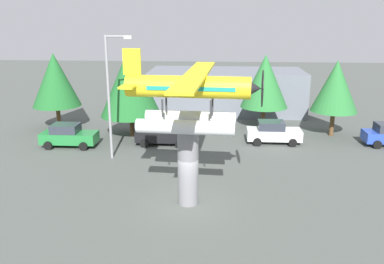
% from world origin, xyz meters
% --- Properties ---
extents(ground_plane, '(140.00, 140.00, 0.00)m').
position_xyz_m(ground_plane, '(0.00, 0.00, 0.00)').
color(ground_plane, '#4C514C').
extents(display_pedestal, '(1.10, 1.10, 4.14)m').
position_xyz_m(display_pedestal, '(0.00, 0.00, 2.07)').
color(display_pedestal, slate).
rests_on(display_pedestal, ground).
extents(floatplane_monument, '(6.96, 10.45, 4.00)m').
position_xyz_m(floatplane_monument, '(0.13, -0.01, 5.81)').
color(floatplane_monument, silver).
rests_on(floatplane_monument, display_pedestal).
extents(car_near_green, '(4.20, 2.02, 1.76)m').
position_xyz_m(car_near_green, '(-9.90, 9.16, 0.88)').
color(car_near_green, '#237A38').
rests_on(car_near_green, ground).
extents(car_mid_black, '(4.20, 2.02, 1.76)m').
position_xyz_m(car_mid_black, '(-2.81, 10.18, 0.88)').
color(car_mid_black, black).
rests_on(car_mid_black, ground).
extents(car_far_white, '(4.20, 2.02, 1.76)m').
position_xyz_m(car_far_white, '(5.83, 11.12, 0.88)').
color(car_far_white, white).
rests_on(car_far_white, ground).
extents(streetlight_primary, '(1.84, 0.28, 8.49)m').
position_xyz_m(streetlight_primary, '(-5.75, 6.80, 4.89)').
color(streetlight_primary, gray).
rests_on(streetlight_primary, ground).
extents(storefront_building, '(15.63, 6.78, 4.31)m').
position_xyz_m(storefront_building, '(2.25, 22.00, 2.15)').
color(storefront_building, slate).
rests_on(storefront_building, ground).
extents(tree_west, '(4.13, 4.13, 6.65)m').
position_xyz_m(tree_west, '(-12.65, 14.21, 4.34)').
color(tree_west, brown).
rests_on(tree_west, ground).
extents(tree_east, '(4.93, 4.93, 7.27)m').
position_xyz_m(tree_east, '(-5.65, 12.25, 4.53)').
color(tree_east, brown).
rests_on(tree_east, ground).
extents(tree_center_back, '(4.13, 4.13, 6.51)m').
position_xyz_m(tree_center_back, '(5.48, 15.67, 4.20)').
color(tree_center_back, brown).
rests_on(tree_center_back, ground).
extents(tree_far_east, '(3.76, 3.76, 6.28)m').
position_xyz_m(tree_far_east, '(10.97, 13.58, 4.17)').
color(tree_far_east, brown).
rests_on(tree_far_east, ground).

